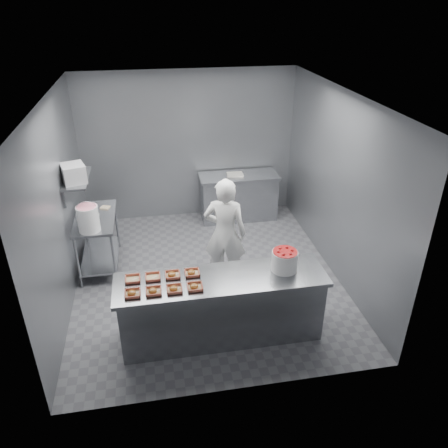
{
  "coord_description": "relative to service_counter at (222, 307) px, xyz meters",
  "views": [
    {
      "loc": [
        -0.74,
        -5.65,
        3.98
      ],
      "look_at": [
        0.24,
        -0.2,
        1.02
      ],
      "focal_mm": 35.0,
      "sensor_mm": 36.0,
      "label": 1
    }
  ],
  "objects": [
    {
      "name": "floor",
      "position": [
        0.0,
        1.35,
        -0.45
      ],
      "size": [
        4.5,
        4.5,
        0.0
      ],
      "primitive_type": "plane",
      "color": "#4C4C51",
      "rests_on": "ground"
    },
    {
      "name": "ceiling",
      "position": [
        0.0,
        1.35,
        2.35
      ],
      "size": [
        4.5,
        4.5,
        0.0
      ],
      "primitive_type": "plane",
      "rotation": [
        3.14,
        0.0,
        0.0
      ],
      "color": "white",
      "rests_on": "wall_back"
    },
    {
      "name": "wall_back",
      "position": [
        0.0,
        3.6,
        0.95
      ],
      "size": [
        4.0,
        0.04,
        2.8
      ],
      "primitive_type": "cube",
      "color": "slate",
      "rests_on": "ground"
    },
    {
      "name": "wall_left",
      "position": [
        -2.0,
        1.35,
        0.95
      ],
      "size": [
        0.04,
        4.5,
        2.8
      ],
      "primitive_type": "cube",
      "color": "slate",
      "rests_on": "ground"
    },
    {
      "name": "wall_right",
      "position": [
        2.0,
        1.35,
        0.95
      ],
      "size": [
        0.04,
        4.5,
        2.8
      ],
      "primitive_type": "cube",
      "color": "slate",
      "rests_on": "ground"
    },
    {
      "name": "service_counter",
      "position": [
        0.0,
        0.0,
        0.0
      ],
      "size": [
        2.6,
        0.7,
        0.9
      ],
      "color": "slate",
      "rests_on": "ground"
    },
    {
      "name": "prep_table",
      "position": [
        -1.65,
        1.95,
        0.14
      ],
      "size": [
        0.6,
        1.2,
        0.9
      ],
      "color": "slate",
      "rests_on": "ground"
    },
    {
      "name": "back_counter",
      "position": [
        0.9,
        3.25,
        -0.0
      ],
      "size": [
        1.5,
        0.6,
        0.9
      ],
      "color": "slate",
      "rests_on": "ground"
    },
    {
      "name": "wall_shelf",
      "position": [
        -1.82,
        1.95,
        1.1
      ],
      "size": [
        0.35,
        0.9,
        0.03
      ],
      "primitive_type": "cube",
      "color": "slate",
      "rests_on": "wall_left"
    },
    {
      "name": "tray_0",
      "position": [
        -1.06,
        -0.15,
        0.47
      ],
      "size": [
        0.19,
        0.18,
        0.06
      ],
      "color": "tan",
      "rests_on": "service_counter"
    },
    {
      "name": "tray_1",
      "position": [
        -0.82,
        -0.15,
        0.47
      ],
      "size": [
        0.19,
        0.18,
        0.06
      ],
      "color": "tan",
      "rests_on": "service_counter"
    },
    {
      "name": "tray_2",
      "position": [
        -0.58,
        -0.15,
        0.47
      ],
      "size": [
        0.19,
        0.18,
        0.06
      ],
      "color": "tan",
      "rests_on": "service_counter"
    },
    {
      "name": "tray_3",
      "position": [
        -0.34,
        -0.15,
        0.47
      ],
      "size": [
        0.19,
        0.18,
        0.06
      ],
      "color": "tan",
      "rests_on": "service_counter"
    },
    {
      "name": "tray_4",
      "position": [
        -1.06,
        0.15,
        0.47
      ],
      "size": [
        0.19,
        0.18,
        0.04
      ],
      "color": "tan",
      "rests_on": "service_counter"
    },
    {
      "name": "tray_5",
      "position": [
        -0.82,
        0.15,
        0.47
      ],
      "size": [
        0.19,
        0.18,
        0.04
      ],
      "color": "tan",
      "rests_on": "service_counter"
    },
    {
      "name": "tray_6",
      "position": [
        -0.58,
        0.15,
        0.47
      ],
      "size": [
        0.19,
        0.18,
        0.06
      ],
      "color": "tan",
      "rests_on": "service_counter"
    },
    {
      "name": "tray_7",
      "position": [
        -0.34,
        0.15,
        0.47
      ],
      "size": [
        0.19,
        0.18,
        0.06
      ],
      "color": "tan",
      "rests_on": "service_counter"
    },
    {
      "name": "worker",
      "position": [
        0.25,
        1.16,
        0.4
      ],
      "size": [
        0.73,
        0.6,
        1.71
      ],
      "primitive_type": "imported",
      "rotation": [
        0.0,
        0.0,
        2.79
      ],
      "color": "white",
      "rests_on": "ground"
    },
    {
      "name": "strawberry_tub",
      "position": [
        0.8,
        0.04,
        0.59
      ],
      "size": [
        0.32,
        0.32,
        0.27
      ],
      "color": "white",
      "rests_on": "service_counter"
    },
    {
      "name": "glaze_bucket",
      "position": [
        -1.68,
        1.51,
        0.65
      ],
      "size": [
        0.32,
        0.31,
        0.47
      ],
      "color": "white",
      "rests_on": "prep_table"
    },
    {
      "name": "bucket_lid",
      "position": [
        -1.73,
        2.01,
        0.46
      ],
      "size": [
        0.38,
        0.38,
        0.02
      ],
      "primitive_type": "cylinder",
      "rotation": [
        0.0,
        0.0,
        0.37
      ],
      "color": "white",
      "rests_on": "prep_table"
    },
    {
      "name": "rag",
      "position": [
        -1.51,
        2.24,
        0.46
      ],
      "size": [
        0.17,
        0.16,
        0.02
      ],
      "primitive_type": "cube",
      "rotation": [
        0.0,
        0.0,
        -0.38
      ],
      "color": "#CCB28C",
      "rests_on": "prep_table"
    },
    {
      "name": "appliance",
      "position": [
        -1.82,
        1.78,
        1.24
      ],
      "size": [
        0.39,
        0.42,
        0.26
      ],
      "primitive_type": "cube",
      "rotation": [
        0.0,
        0.0,
        0.3
      ],
      "color": "gray",
      "rests_on": "wall_shelf"
    },
    {
      "name": "paper_stack",
      "position": [
        0.82,
        3.25,
        0.46
      ],
      "size": [
        0.32,
        0.24,
        0.04
      ],
      "primitive_type": "cube",
      "rotation": [
        0.0,
        0.0,
        -0.08
      ],
      "color": "silver",
      "rests_on": "back_counter"
    }
  ]
}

